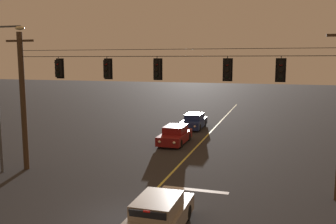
{
  "coord_description": "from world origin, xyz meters",
  "views": [
    {
      "loc": [
        5.68,
        -12.97,
        6.48
      ],
      "look_at": [
        0.0,
        5.9,
        3.66
      ],
      "focal_mm": 39.08,
      "sensor_mm": 36.0,
      "label": 1
    }
  ],
  "objects": [
    {
      "name": "ground_plane",
      "position": [
        0.0,
        0.0,
        0.0
      ],
      "size": [
        180.0,
        180.0,
        0.0
      ],
      "primitive_type": "plane",
      "color": "#28282B"
    },
    {
      "name": "lane_centre_stripe",
      "position": [
        0.0,
        10.9,
        0.0
      ],
      "size": [
        0.14,
        60.0,
        0.01
      ],
      "primitive_type": "cube",
      "color": "#D1C64C",
      "rests_on": "ground"
    },
    {
      "name": "stop_bar_paint",
      "position": [
        1.9,
        4.3,
        0.0
      ],
      "size": [
        3.4,
        0.36,
        0.01
      ],
      "primitive_type": "cube",
      "color": "silver",
      "rests_on": "ground"
    },
    {
      "name": "signal_span_assembly",
      "position": [
        0.0,
        4.9,
        4.19
      ],
      "size": [
        18.92,
        0.32,
        8.06
      ],
      "color": "#423021",
      "rests_on": "ground"
    },
    {
      "name": "traffic_light_leftmost",
      "position": [
        -6.07,
        4.88,
        6.01
      ],
      "size": [
        0.48,
        0.41,
        1.22
      ],
      "color": "black"
    },
    {
      "name": "traffic_light_left_inner",
      "position": [
        -3.1,
        4.88,
        6.01
      ],
      "size": [
        0.48,
        0.41,
        1.22
      ],
      "color": "black"
    },
    {
      "name": "traffic_light_centre",
      "position": [
        -0.28,
        4.88,
        6.01
      ],
      "size": [
        0.48,
        0.41,
        1.22
      ],
      "color": "black"
    },
    {
      "name": "traffic_light_right_inner",
      "position": [
        3.3,
        4.88,
        6.01
      ],
      "size": [
        0.48,
        0.41,
        1.22
      ],
      "color": "black"
    },
    {
      "name": "traffic_light_rightmost",
      "position": [
        5.78,
        4.88,
        6.01
      ],
      "size": [
        0.48,
        0.41,
        1.22
      ],
      "color": "black"
    },
    {
      "name": "car_waiting_near_lane",
      "position": [
        1.56,
        -0.56,
        0.65
      ],
      "size": [
        1.8,
        4.33,
        1.39
      ],
      "color": "gray",
      "rests_on": "ground"
    },
    {
      "name": "car_oncoming_lead",
      "position": [
        -1.87,
        13.99,
        0.65
      ],
      "size": [
        1.8,
        4.42,
        1.39
      ],
      "color": "maroon",
      "rests_on": "ground"
    },
    {
      "name": "car_oncoming_trailing",
      "position": [
        -1.87,
        20.77,
        0.65
      ],
      "size": [
        1.8,
        4.42,
        1.39
      ],
      "color": "navy",
      "rests_on": "ground"
    },
    {
      "name": "street_lamp_corner",
      "position": [
        -9.2,
        3.95,
        5.02
      ],
      "size": [
        2.11,
        0.3,
        8.4
      ],
      "color": "#4C4F54",
      "rests_on": "ground"
    }
  ]
}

